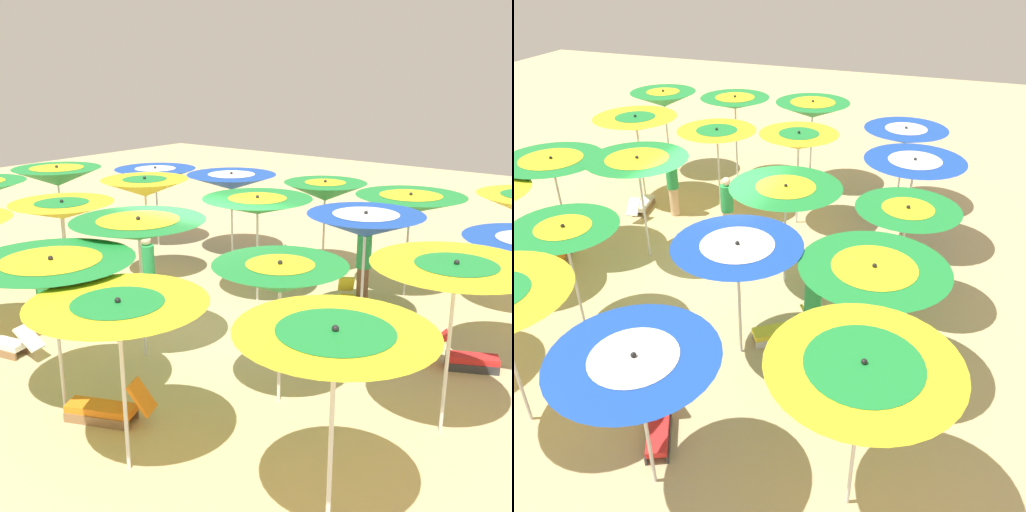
% 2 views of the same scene
% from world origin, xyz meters
% --- Properties ---
extents(ground, '(41.39, 41.39, 0.04)m').
position_xyz_m(ground, '(0.00, 0.00, -0.02)').
color(ground, '#D1B57F').
extents(beach_umbrella_0, '(1.92, 1.92, 2.52)m').
position_xyz_m(beach_umbrella_0, '(-4.74, -3.79, 2.24)').
color(beach_umbrella_0, silver).
rests_on(beach_umbrella_0, ground).
extents(beach_umbrella_1, '(2.19, 2.19, 2.38)m').
position_xyz_m(beach_umbrella_1, '(-2.66, -3.44, 2.14)').
color(beach_umbrella_1, silver).
rests_on(beach_umbrella_1, ground).
extents(beach_umbrella_2, '(2.25, 2.25, 2.33)m').
position_xyz_m(beach_umbrella_2, '(0.47, -3.58, 2.07)').
color(beach_umbrella_2, silver).
rests_on(beach_umbrella_2, ground).
extents(beach_umbrella_5, '(1.98, 1.98, 2.51)m').
position_xyz_m(beach_umbrella_5, '(-4.92, -1.56, 2.29)').
color(beach_umbrella_5, silver).
rests_on(beach_umbrella_5, ground).
extents(beach_umbrella_6, '(2.00, 2.00, 2.28)m').
position_xyz_m(beach_umbrella_6, '(-2.69, -1.12, 2.06)').
color(beach_umbrella_6, silver).
rests_on(beach_umbrella_6, ground).
extents(beach_umbrella_7, '(2.18, 2.18, 2.45)m').
position_xyz_m(beach_umbrella_7, '(0.09, -1.67, 2.23)').
color(beach_umbrella_7, silver).
rests_on(beach_umbrella_7, ground).
extents(beach_umbrella_8, '(1.92, 1.92, 2.18)m').
position_xyz_m(beach_umbrella_8, '(2.76, -1.50, 1.92)').
color(beach_umbrella_8, silver).
rests_on(beach_umbrella_8, ground).
extents(beach_umbrella_10, '(2.08, 2.08, 2.48)m').
position_xyz_m(beach_umbrella_10, '(-5.27, 0.64, 2.21)').
color(beach_umbrella_10, silver).
rests_on(beach_umbrella_10, ground).
extents(beach_umbrella_11, '(1.91, 1.91, 2.43)m').
position_xyz_m(beach_umbrella_11, '(-2.67, 1.04, 2.18)').
color(beach_umbrella_11, silver).
rests_on(beach_umbrella_11, ground).
extents(beach_umbrella_12, '(2.24, 2.24, 2.25)m').
position_xyz_m(beach_umbrella_12, '(-0.00, 1.60, 2.03)').
color(beach_umbrella_12, silver).
rests_on(beach_umbrella_12, ground).
extents(beach_umbrella_13, '(2.13, 2.13, 2.27)m').
position_xyz_m(beach_umbrella_13, '(2.44, 1.60, 2.01)').
color(beach_umbrella_13, silver).
rests_on(beach_umbrella_13, ground).
extents(beach_umbrella_14, '(2.05, 2.05, 2.30)m').
position_xyz_m(beach_umbrella_14, '(5.29, 1.51, 2.09)').
color(beach_umbrella_14, silver).
rests_on(beach_umbrella_14, ground).
extents(beach_umbrella_15, '(2.16, 2.16, 2.18)m').
position_xyz_m(beach_umbrella_15, '(-4.72, 3.31, 1.93)').
color(beach_umbrella_15, silver).
rests_on(beach_umbrella_15, ground).
extents(beach_umbrella_16, '(2.26, 2.26, 2.19)m').
position_xyz_m(beach_umbrella_16, '(-2.49, 3.80, 1.94)').
color(beach_umbrella_16, silver).
rests_on(beach_umbrella_16, ground).
extents(beach_umbrella_17, '(1.91, 1.91, 2.25)m').
position_xyz_m(beach_umbrella_17, '(0.15, 3.97, 1.98)').
color(beach_umbrella_17, silver).
rests_on(beach_umbrella_17, ground).
extents(beach_umbrella_18, '(2.28, 2.28, 2.25)m').
position_xyz_m(beach_umbrella_18, '(2.33, 3.76, 2.01)').
color(beach_umbrella_18, silver).
rests_on(beach_umbrella_18, ground).
extents(beach_umbrella_19, '(2.21, 2.21, 2.49)m').
position_xyz_m(beach_umbrella_19, '(4.71, 4.05, 2.22)').
color(beach_umbrella_19, silver).
rests_on(beach_umbrella_19, ground).
extents(lounger_0, '(1.38, 0.58, 0.59)m').
position_xyz_m(lounger_0, '(-1.86, -3.06, 0.20)').
color(lounger_0, olive).
rests_on(lounger_0, ground).
extents(lounger_1, '(1.30, 0.82, 0.67)m').
position_xyz_m(lounger_1, '(1.20, -3.40, 0.21)').
color(lounger_1, olive).
rests_on(lounger_1, ground).
extents(lounger_2, '(1.20, 0.80, 0.62)m').
position_xyz_m(lounger_2, '(4.59, 1.18, 0.21)').
color(lounger_2, '#333338').
rests_on(lounger_2, ground).
extents(lounger_3, '(1.34, 0.78, 0.55)m').
position_xyz_m(lounger_3, '(-0.50, 3.88, 0.20)').
color(lounger_3, silver).
rests_on(lounger_3, ground).
extents(lounger_4, '(0.96, 1.17, 0.60)m').
position_xyz_m(lounger_4, '(1.85, 2.19, 0.20)').
color(lounger_4, silver).
rests_on(lounger_4, ground).
extents(beachgoer_0, '(0.30, 0.30, 1.61)m').
position_xyz_m(beachgoer_0, '(-1.29, -0.28, 0.84)').
color(beachgoer_0, beige).
rests_on(beachgoer_0, ground).
extents(beachgoer_1, '(0.30, 0.30, 1.70)m').
position_xyz_m(beachgoer_1, '(1.86, 2.73, 0.89)').
color(beachgoer_1, brown).
rests_on(beachgoer_1, ground).
extents(beachgoer_2, '(0.30, 0.30, 1.65)m').
position_xyz_m(beachgoer_2, '(-2.00, -2.13, 0.86)').
color(beachgoer_2, '#D8A87F').
rests_on(beachgoer_2, ground).
extents(beach_ball, '(0.32, 0.32, 0.32)m').
position_xyz_m(beach_ball, '(3.04, 0.03, 0.16)').
color(beach_ball, '#337FE5').
rests_on(beach_ball, ground).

